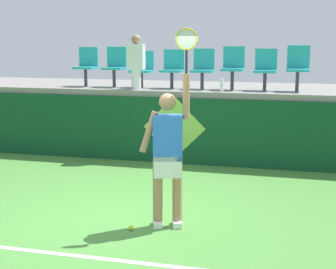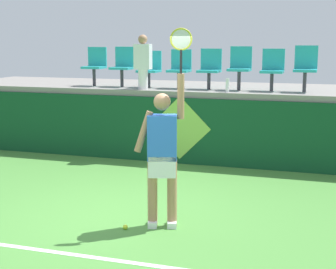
{
  "view_description": "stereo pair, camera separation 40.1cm",
  "coord_description": "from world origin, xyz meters",
  "px_view_note": "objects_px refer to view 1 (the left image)",
  "views": [
    {
      "loc": [
        2.32,
        -6.43,
        2.46
      ],
      "look_at": [
        0.33,
        1.19,
        0.99
      ],
      "focal_mm": 54.78,
      "sensor_mm": 36.0,
      "label": 1
    },
    {
      "loc": [
        2.7,
        -6.32,
        2.46
      ],
      "look_at": [
        0.33,
        1.19,
        0.99
      ],
      "focal_mm": 54.78,
      "sensor_mm": 36.0,
      "label": 2
    }
  ],
  "objects_px": {
    "stadium_chair_7": "(298,66)",
    "stadium_chair_2": "(142,68)",
    "stadium_chair_5": "(233,66)",
    "water_bottle": "(222,85)",
    "stadium_chair_1": "(115,65)",
    "stadium_chair_6": "(265,67)",
    "stadium_chair_0": "(87,64)",
    "tennis_player": "(168,152)",
    "tennis_ball": "(131,228)",
    "spectator_0": "(136,61)",
    "stadium_chair_3": "(173,67)",
    "stadium_chair_4": "(203,67)"
  },
  "relations": [
    {
      "from": "stadium_chair_4",
      "to": "stadium_chair_6",
      "type": "bearing_deg",
      "value": -0.04
    },
    {
      "from": "stadium_chair_1",
      "to": "stadium_chair_7",
      "type": "distance_m",
      "value": 3.83
    },
    {
      "from": "stadium_chair_1",
      "to": "stadium_chair_5",
      "type": "relative_size",
      "value": 0.98
    },
    {
      "from": "stadium_chair_1",
      "to": "tennis_player",
      "type": "bearing_deg",
      "value": -61.53
    },
    {
      "from": "stadium_chair_1",
      "to": "stadium_chair_0",
      "type": "bearing_deg",
      "value": -179.85
    },
    {
      "from": "stadium_chair_2",
      "to": "stadium_chair_7",
      "type": "xyz_separation_m",
      "value": [
        3.21,
        0.0,
        0.08
      ]
    },
    {
      "from": "stadium_chair_7",
      "to": "stadium_chair_2",
      "type": "bearing_deg",
      "value": -179.92
    },
    {
      "from": "stadium_chair_0",
      "to": "stadium_chair_5",
      "type": "height_order",
      "value": "stadium_chair_5"
    },
    {
      "from": "stadium_chair_6",
      "to": "stadium_chair_7",
      "type": "height_order",
      "value": "stadium_chair_7"
    },
    {
      "from": "stadium_chair_0",
      "to": "stadium_chair_1",
      "type": "relative_size",
      "value": 0.99
    },
    {
      "from": "stadium_chair_2",
      "to": "stadium_chair_3",
      "type": "relative_size",
      "value": 0.96
    },
    {
      "from": "stadium_chair_2",
      "to": "stadium_chair_7",
      "type": "bearing_deg",
      "value": 0.08
    },
    {
      "from": "tennis_player",
      "to": "stadium_chair_3",
      "type": "distance_m",
      "value": 4.38
    },
    {
      "from": "water_bottle",
      "to": "spectator_0",
      "type": "bearing_deg",
      "value": 175.89
    },
    {
      "from": "stadium_chair_0",
      "to": "stadium_chair_2",
      "type": "relative_size",
      "value": 1.09
    },
    {
      "from": "stadium_chair_1",
      "to": "stadium_chair_6",
      "type": "height_order",
      "value": "stadium_chair_1"
    },
    {
      "from": "stadium_chair_0",
      "to": "stadium_chair_7",
      "type": "xyz_separation_m",
      "value": [
        4.49,
        0.0,
        0.02
      ]
    },
    {
      "from": "tennis_player",
      "to": "stadium_chair_2",
      "type": "relative_size",
      "value": 3.36
    },
    {
      "from": "tennis_player",
      "to": "stadium_chair_5",
      "type": "bearing_deg",
      "value": 86.12
    },
    {
      "from": "stadium_chair_7",
      "to": "spectator_0",
      "type": "relative_size",
      "value": 0.81
    },
    {
      "from": "stadium_chair_4",
      "to": "stadium_chair_6",
      "type": "height_order",
      "value": "stadium_chair_6"
    },
    {
      "from": "tennis_ball",
      "to": "spectator_0",
      "type": "xyz_separation_m",
      "value": [
        -1.22,
        4.02,
        1.99
      ]
    },
    {
      "from": "stadium_chair_2",
      "to": "spectator_0",
      "type": "distance_m",
      "value": 0.45
    },
    {
      "from": "tennis_player",
      "to": "spectator_0",
      "type": "distance_m",
      "value": 4.22
    },
    {
      "from": "stadium_chair_0",
      "to": "stadium_chair_5",
      "type": "relative_size",
      "value": 0.97
    },
    {
      "from": "stadium_chair_5",
      "to": "stadium_chair_4",
      "type": "bearing_deg",
      "value": -179.98
    },
    {
      "from": "stadium_chair_3",
      "to": "stadium_chair_7",
      "type": "relative_size",
      "value": 0.9
    },
    {
      "from": "stadium_chair_1",
      "to": "stadium_chair_5",
      "type": "xyz_separation_m",
      "value": [
        2.55,
        0.0,
        0.01
      ]
    },
    {
      "from": "water_bottle",
      "to": "stadium_chair_4",
      "type": "relative_size",
      "value": 0.33
    },
    {
      "from": "stadium_chair_4",
      "to": "spectator_0",
      "type": "xyz_separation_m",
      "value": [
        -1.31,
        -0.43,
        0.12
      ]
    },
    {
      "from": "stadium_chair_5",
      "to": "stadium_chair_2",
      "type": "bearing_deg",
      "value": -179.91
    },
    {
      "from": "stadium_chair_2",
      "to": "spectator_0",
      "type": "xyz_separation_m",
      "value": [
        0.0,
        -0.42,
        0.15
      ]
    },
    {
      "from": "stadium_chair_0",
      "to": "stadium_chair_3",
      "type": "relative_size",
      "value": 1.05
    },
    {
      "from": "stadium_chair_1",
      "to": "stadium_chair_2",
      "type": "xyz_separation_m",
      "value": [
        0.62,
        -0.0,
        -0.06
      ]
    },
    {
      "from": "stadium_chair_4",
      "to": "stadium_chair_0",
      "type": "bearing_deg",
      "value": -179.95
    },
    {
      "from": "stadium_chair_0",
      "to": "stadium_chair_6",
      "type": "xyz_separation_m",
      "value": [
        3.86,
        0.0,
        -0.02
      ]
    },
    {
      "from": "stadium_chair_1",
      "to": "stadium_chair_7",
      "type": "xyz_separation_m",
      "value": [
        3.83,
        0.0,
        0.02
      ]
    },
    {
      "from": "stadium_chair_0",
      "to": "stadium_chair_2",
      "type": "xyz_separation_m",
      "value": [
        1.28,
        -0.0,
        -0.06
      ]
    },
    {
      "from": "stadium_chair_0",
      "to": "spectator_0",
      "type": "height_order",
      "value": "spectator_0"
    },
    {
      "from": "tennis_player",
      "to": "water_bottle",
      "type": "bearing_deg",
      "value": 87.75
    },
    {
      "from": "tennis_player",
      "to": "stadium_chair_0",
      "type": "height_order",
      "value": "tennis_player"
    },
    {
      "from": "tennis_ball",
      "to": "stadium_chair_1",
      "type": "height_order",
      "value": "stadium_chair_1"
    },
    {
      "from": "stadium_chair_1",
      "to": "stadium_chair_3",
      "type": "distance_m",
      "value": 1.28
    },
    {
      "from": "stadium_chair_0",
      "to": "stadium_chair_6",
      "type": "height_order",
      "value": "stadium_chair_0"
    },
    {
      "from": "tennis_player",
      "to": "tennis_ball",
      "type": "xyz_separation_m",
      "value": [
        -0.43,
        -0.28,
        -0.97
      ]
    },
    {
      "from": "stadium_chair_5",
      "to": "stadium_chair_3",
      "type": "bearing_deg",
      "value": -179.93
    },
    {
      "from": "water_bottle",
      "to": "stadium_chair_4",
      "type": "xyz_separation_m",
      "value": [
        -0.48,
        0.56,
        0.32
      ]
    },
    {
      "from": "stadium_chair_6",
      "to": "stadium_chair_5",
      "type": "bearing_deg",
      "value": 179.9
    },
    {
      "from": "stadium_chair_5",
      "to": "water_bottle",
      "type": "bearing_deg",
      "value": -104.23
    },
    {
      "from": "tennis_player",
      "to": "stadium_chair_6",
      "type": "height_order",
      "value": "tennis_player"
    }
  ]
}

